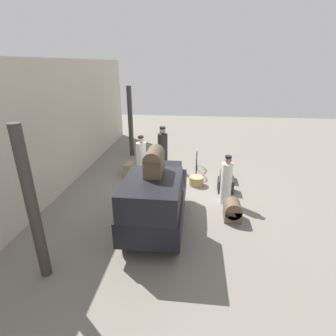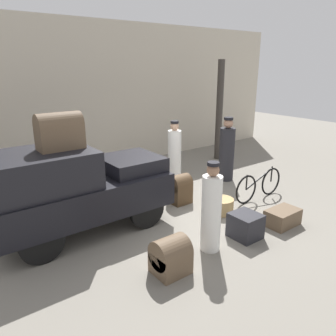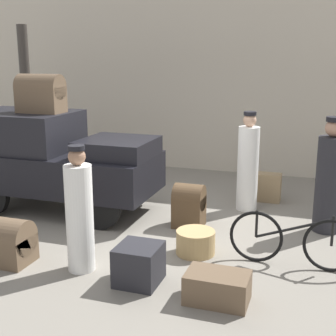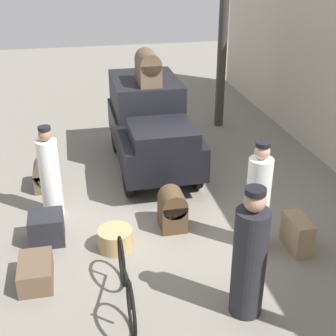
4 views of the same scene
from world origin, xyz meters
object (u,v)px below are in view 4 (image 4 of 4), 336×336
object	(u,v)px
bicycle	(126,283)
suitcase_small_leather	(36,272)
trunk_umber_medium	(47,175)
wicker_basket	(115,239)
trunk_wicker_pale	(297,234)
conductor_in_dark_uniform	(258,200)
trunk_on_truck_roof	(148,67)
truck	(151,123)
porter_lifting_near_truck	(249,259)
trunk_large_brown	(173,209)
suitcase_tan_flat	(47,228)
porter_standing_middle	(50,175)

from	to	relation	value
bicycle	suitcase_small_leather	bearing A→B (deg)	-121.43
trunk_umber_medium	wicker_basket	bearing A→B (deg)	25.47
trunk_wicker_pale	conductor_in_dark_uniform	bearing A→B (deg)	-111.55
conductor_in_dark_uniform	suitcase_small_leather	xyz separation A→B (m)	(0.23, -3.36, -0.64)
bicycle	trunk_on_truck_roof	bearing A→B (deg)	166.20
bicycle	trunk_umber_medium	distance (m)	3.75
truck	trunk_wicker_pale	bearing A→B (deg)	25.54
porter_lifting_near_truck	trunk_large_brown	bearing A→B (deg)	-166.62
truck	suitcase_tan_flat	xyz separation A→B (m)	(2.50, -2.15, -0.71)
porter_lifting_near_truck	suitcase_small_leather	distance (m)	3.01
trunk_umber_medium	trunk_on_truck_roof	size ratio (longest dim) A/B	0.78
wicker_basket	porter_standing_middle	bearing A→B (deg)	-143.15
porter_lifting_near_truck	trunk_large_brown	xyz separation A→B (m)	(-2.12, -0.50, -0.46)
porter_lifting_near_truck	suitcase_small_leather	world-z (taller)	porter_lifting_near_truck
porter_lifting_near_truck	trunk_on_truck_roof	xyz separation A→B (m)	(-4.84, -0.41, 1.25)
porter_standing_middle	truck	bearing A→B (deg)	128.84
wicker_basket	trunk_wicker_pale	size ratio (longest dim) A/B	0.90
bicycle	suitcase_small_leather	distance (m)	1.42
suitcase_small_leather	trunk_on_truck_roof	world-z (taller)	trunk_on_truck_roof
truck	suitcase_small_leather	distance (m)	4.26
bicycle	suitcase_small_leather	xyz separation A→B (m)	(-0.73, -1.20, -0.19)
bicycle	suitcase_tan_flat	xyz separation A→B (m)	(-1.74, -1.06, -0.12)
trunk_umber_medium	suitcase_small_leather	xyz separation A→B (m)	(2.86, -0.11, -0.12)
trunk_wicker_pale	suitcase_tan_flat	distance (m)	3.96
trunk_wicker_pale	suitcase_small_leather	xyz separation A→B (m)	(-0.01, -3.97, -0.10)
wicker_basket	suitcase_tan_flat	bearing A→B (deg)	-112.22
conductor_in_dark_uniform	trunk_umber_medium	world-z (taller)	conductor_in_dark_uniform
porter_standing_middle	conductor_in_dark_uniform	bearing A→B (deg)	62.47
trunk_umber_medium	porter_standing_middle	bearing A→B (deg)	7.27
suitcase_tan_flat	porter_lifting_near_truck	bearing A→B (deg)	49.83
wicker_basket	porter_standing_middle	size ratio (longest dim) A/B	0.33
bicycle	porter_standing_middle	bearing A→B (deg)	-159.59
truck	trunk_large_brown	distance (m)	2.60
trunk_umber_medium	porter_lifting_near_truck	bearing A→B (deg)	32.92
truck	trunk_large_brown	bearing A→B (deg)	-2.04
porter_lifting_near_truck	trunk_wicker_pale	bearing A→B (deg)	131.91
wicker_basket	porter_standing_middle	xyz separation A→B (m)	(-1.28, -0.96, 0.59)
conductor_in_dark_uniform	porter_standing_middle	bearing A→B (deg)	-117.53
conductor_in_dark_uniform	trunk_wicker_pale	size ratio (longest dim) A/B	2.90
porter_standing_middle	trunk_on_truck_roof	size ratio (longest dim) A/B	2.08
suitcase_small_leather	trunk_wicker_pale	bearing A→B (deg)	89.84
suitcase_small_leather	porter_standing_middle	bearing A→B (deg)	172.87
truck	wicker_basket	world-z (taller)	truck
trunk_large_brown	trunk_on_truck_roof	size ratio (longest dim) A/B	0.90
bicycle	wicker_basket	xyz separation A→B (m)	(-1.31, -0.01, -0.20)
wicker_basket	suitcase_tan_flat	size ratio (longest dim) A/B	1.01
truck	suitcase_tan_flat	bearing A→B (deg)	-40.68
porter_standing_middle	trunk_large_brown	world-z (taller)	porter_standing_middle
trunk_wicker_pale	truck	bearing A→B (deg)	-154.46
suitcase_small_leather	trunk_on_truck_roof	size ratio (longest dim) A/B	0.90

